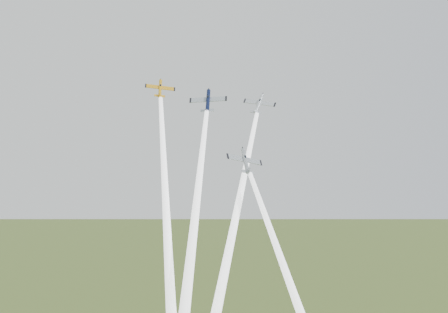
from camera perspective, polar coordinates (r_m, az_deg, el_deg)
plane_yellow at (r=130.25m, az=-6.50°, el=6.89°), size 7.32×5.52×6.74m
smoke_trail_yellow at (r=104.01m, az=-5.71°, el=-9.18°), size 4.93×49.77×61.98m
plane_navy at (r=123.04m, az=-1.64°, el=5.69°), size 9.14×7.78×7.57m
smoke_trail_navy at (r=101.53m, az=-3.20°, el=-8.25°), size 10.93×40.46×50.87m
plane_silver_right at (r=130.67m, az=3.57°, el=5.37°), size 9.91×7.83×7.81m
smoke_trail_silver_right at (r=108.50m, az=0.68°, el=-8.64°), size 19.85×40.87×54.44m
plane_silver_low at (r=115.16m, az=2.18°, el=-0.46°), size 8.57×8.48×8.39m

